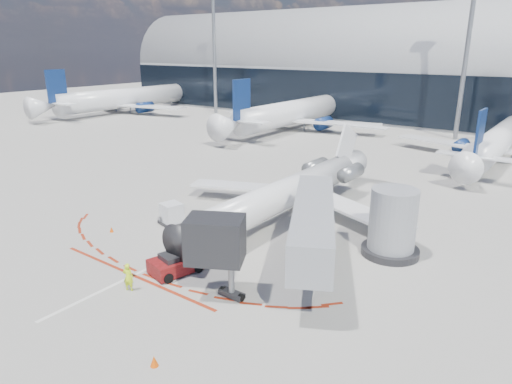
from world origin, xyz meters
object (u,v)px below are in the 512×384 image
Objects in this scene: uld_container at (172,214)px; ramp_worker at (128,277)px; regional_jet at (294,189)px; pushback_tug at (175,264)px.

ramp_worker is at bearing -43.17° from uld_container.
pushback_tug is at bearing -91.57° from regional_jet.
regional_jet is 15.15× the size of ramp_worker.
uld_container is at bearing -128.88° from regional_jet.
regional_jet is at bearing 102.74° from pushback_tug.
regional_jet is 13.95m from pushback_tug.
uld_container is (-6.23, 5.64, 0.33)m from pushback_tug.
regional_jet is 5.14× the size of pushback_tug.
regional_jet is 11.52× the size of uld_container.
ramp_worker is (-0.57, -3.29, 0.30)m from pushback_tug.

